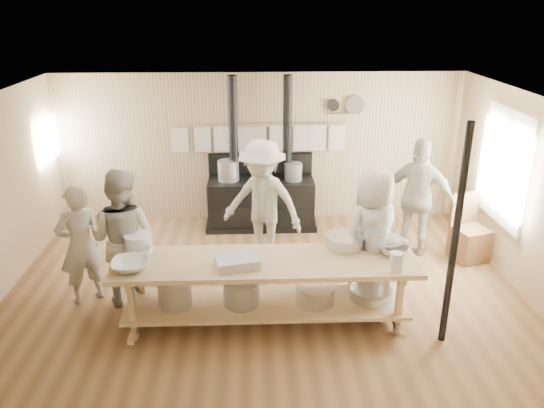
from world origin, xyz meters
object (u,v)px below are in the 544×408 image
prep_table (265,285)px  cook_left (123,238)px  chair (469,240)px  roasting_pan (237,262)px  cook_right (418,198)px  cook_far_left (80,245)px  cook_center (373,235)px  cook_by_window (263,203)px  stove (261,197)px

prep_table → cook_left: size_ratio=1.98×
chair → roasting_pan: (-3.48, -1.74, 0.61)m
cook_right → roasting_pan: size_ratio=3.72×
prep_table → cook_far_left: 2.45m
prep_table → chair: 3.54m
prep_table → roasting_pan: bearing=-157.8°
cook_center → cook_right: (0.98, 1.26, 0.02)m
cook_far_left → cook_center: 3.76m
cook_left → cook_by_window: 2.07m
roasting_pan → cook_left: bearing=154.2°
stove → cook_far_left: (-2.35, -2.40, 0.28)m
cook_far_left → stove: bearing=-167.9°
stove → cook_center: size_ratio=1.46×
prep_table → cook_right: bearing=37.6°
cook_far_left → cook_by_window: (2.36, 0.99, 0.15)m
roasting_pan → chair: bearing=26.6°
cook_far_left → cook_center: (3.76, -0.05, 0.09)m
stove → roasting_pan: (-0.33, -3.15, 0.38)m
cook_right → roasting_pan: cook_right is taller
cook_by_window → cook_center: bearing=-11.4°
cook_by_window → chair: 3.21m
prep_table → cook_by_window: 1.67m
stove → roasting_pan: size_ratio=5.28×
cook_left → chair: (4.94, 1.03, -0.61)m
cook_far_left → roasting_pan: cook_far_left is taller
prep_table → chair: chair is taller
cook_right → cook_left: bearing=43.8°
prep_table → cook_center: 1.56m
prep_table → cook_right: (2.38, 1.84, 0.40)m
cook_right → cook_by_window: cook_by_window is taller
stove → cook_center: 2.84m
cook_left → cook_center: size_ratio=1.02×
cook_by_window → roasting_pan: cook_by_window is taller
prep_table → cook_far_left: size_ratio=2.25×
stove → cook_center: (1.40, -2.45, 0.37)m
roasting_pan → cook_right: bearing=36.0°
prep_table → cook_by_window: (0.01, 1.61, 0.43)m
cook_left → cook_right: 4.36m
stove → cook_right: size_ratio=1.42×
cook_right → cook_by_window: size_ratio=0.97×
roasting_pan → stove: bearing=84.1°
prep_table → cook_left: 1.92m
stove → cook_left: stove is taller
prep_table → cook_far_left: (-2.35, 0.62, 0.28)m
cook_far_left → chair: (5.51, 0.99, -0.50)m
cook_far_left → cook_by_window: bearing=169.4°
cook_far_left → cook_center: size_ratio=0.90×
cook_far_left → cook_right: bearing=161.0°
chair → cook_left: bearing=174.7°
cook_right → roasting_pan: (-2.71, -1.97, -0.01)m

